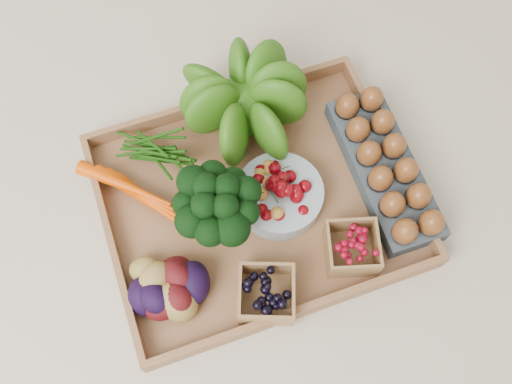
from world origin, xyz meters
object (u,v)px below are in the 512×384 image
object	(u,v)px
broccoli	(219,215)
egg_carton	(384,169)
tray	(256,203)
cherry_bowl	(279,196)

from	to	relation	value
broccoli	egg_carton	xyz separation A→B (m)	(0.32, -0.00, -0.04)
tray	broccoli	xyz separation A→B (m)	(-0.08, -0.03, 0.07)
cherry_bowl	tray	bearing A→B (deg)	164.33
tray	egg_carton	distance (m)	0.25
tray	cherry_bowl	xyz separation A→B (m)	(0.04, -0.01, 0.03)
broccoli	egg_carton	distance (m)	0.32
tray	cherry_bowl	size ratio (longest dim) A/B	3.44
broccoli	egg_carton	bearing A→B (deg)	-0.09
tray	cherry_bowl	bearing A→B (deg)	-15.67
cherry_bowl	egg_carton	size ratio (longest dim) A/B	0.50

